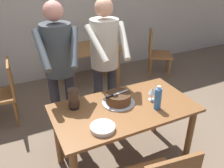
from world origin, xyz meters
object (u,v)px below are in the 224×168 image
object	(u,v)px
cake_on_platter	(118,99)
cake_knife	(113,95)
main_dining_table	(124,117)
hurricane_lamp	(74,99)
background_table	(90,56)
wine_glass_near	(152,91)
person_cutting_cake	(105,56)
plate_stack	(103,128)
background_chair_2	(156,52)
background_chair_1	(3,91)
water_bottle	(158,98)
person_standing_beside	(59,63)

from	to	relation	value
cake_on_platter	cake_knife	distance (m)	0.10
main_dining_table	hurricane_lamp	xyz separation A→B (m)	(-0.46, 0.20, 0.23)
cake_on_platter	background_table	distance (m)	1.88
wine_glass_near	person_cutting_cake	distance (m)	0.69
plate_stack	background_table	bearing A→B (deg)	72.19
plate_stack	background_chair_2	xyz separation A→B (m)	(2.02, 2.01, -0.28)
cake_knife	background_table	distance (m)	1.92
main_dining_table	person_cutting_cake	bearing A→B (deg)	84.35
person_cutting_cake	background_chair_2	xyz separation A→B (m)	(1.62, 1.19, -0.58)
wine_glass_near	background_chair_1	bearing A→B (deg)	135.79
person_cutting_cake	background_chair_1	distance (m)	1.52
person_cutting_cake	water_bottle	bearing A→B (deg)	-73.57
cake_knife	background_chair_2	distance (m)	2.48
plate_stack	background_chair_2	world-z (taller)	background_chair_2
background_chair_2	plate_stack	bearing A→B (deg)	-135.11
person_standing_beside	background_table	bearing A→B (deg)	57.68
cake_on_platter	background_chair_1	distance (m)	1.72
cake_knife	wine_glass_near	bearing A→B (deg)	-11.03
wine_glass_near	background_chair_1	xyz separation A→B (m)	(-1.43, 1.39, -0.36)
cake_knife	background_table	bearing A→B (deg)	76.43
water_bottle	background_chair_1	bearing A→B (deg)	131.72
water_bottle	background_chair_1	distance (m)	2.11
cake_knife	person_standing_beside	size ratio (longest dim) A/B	0.16
hurricane_lamp	background_chair_2	world-z (taller)	hurricane_lamp
person_cutting_cake	background_table	world-z (taller)	person_cutting_cake
cake_knife	hurricane_lamp	xyz separation A→B (m)	(-0.37, 0.12, -0.01)
water_bottle	background_chair_2	world-z (taller)	water_bottle
background_chair_2	background_chair_1	bearing A→B (deg)	-172.00
plate_stack	cake_knife	bearing A→B (deg)	51.70
main_dining_table	hurricane_lamp	distance (m)	0.55
main_dining_table	background_chair_2	xyz separation A→B (m)	(1.68, 1.78, -0.13)
main_dining_table	wine_glass_near	bearing A→B (deg)	0.68
cake_knife	plate_stack	size ratio (longest dim) A/B	1.23
background_chair_2	main_dining_table	bearing A→B (deg)	-133.33
hurricane_lamp	person_cutting_cake	bearing A→B (deg)	37.23
main_dining_table	background_chair_1	world-z (taller)	background_chair_1
background_chair_1	person_cutting_cake	bearing A→B (deg)	-34.43
person_cutting_cake	background_table	xyz separation A→B (m)	(0.30, 1.33, -0.50)
main_dining_table	cake_on_platter	xyz separation A→B (m)	(-0.02, 0.10, 0.18)
wine_glass_near	background_table	xyz separation A→B (m)	(0.03, 1.92, -0.28)
person_standing_beside	background_chair_1	distance (m)	1.15
person_cutting_cake	background_chair_1	xyz separation A→B (m)	(-1.16, 0.80, -0.58)
wine_glass_near	hurricane_lamp	size ratio (longest dim) A/B	0.69
background_table	main_dining_table	bearing A→B (deg)	-100.43
water_bottle	person_standing_beside	distance (m)	1.11
hurricane_lamp	background_chair_1	world-z (taller)	hurricane_lamp
cake_knife	hurricane_lamp	world-z (taller)	hurricane_lamp
background_chair_1	background_table	bearing A→B (deg)	20.19
main_dining_table	person_standing_beside	xyz separation A→B (m)	(-0.47, 0.63, 0.45)
cake_knife	background_chair_1	bearing A→B (deg)	127.74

